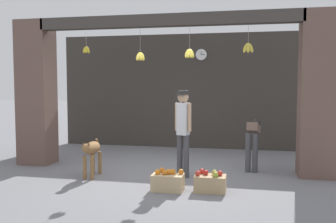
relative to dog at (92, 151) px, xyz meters
The scene contains 12 objects.
ground_plane 1.50m from the dog, 26.20° to the left, with size 60.00×60.00×0.00m, color slate.
shop_back_wall 4.07m from the dog, 71.12° to the left, with size 7.23×0.12×3.16m, color #38332D.
shop_pillar_left 2.21m from the dog, 151.35° to the left, with size 0.70×0.60×3.16m, color brown.
shop_pillar_right 4.46m from the dog, 12.33° to the left, with size 0.70×0.60×3.16m, color brown.
storefront_awning 2.91m from the dog, 30.19° to the left, with size 5.33×0.28×0.92m.
dog is the anchor object (origin of this frame).
shopkeeper 1.81m from the dog, 11.14° to the left, with size 0.33×0.30×1.66m.
worker_stooping 3.29m from the dog, 22.02° to the left, with size 0.32×0.79×1.03m.
fruit_crate_oranges 1.77m from the dog, 20.95° to the right, with size 0.52×0.33×0.36m.
fruit_crate_apples 2.41m from the dog, 12.91° to the right, with size 0.51×0.34×0.36m.
water_bottle 2.20m from the dog, ahead, with size 0.08×0.08×0.29m.
wall_clock 4.51m from the dog, 65.43° to the left, with size 0.32×0.03×0.32m.
Camera 1 is at (1.61, -7.26, 1.78)m, focal length 40.00 mm.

